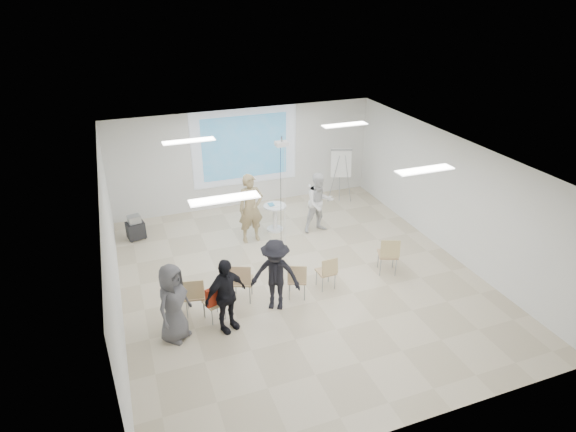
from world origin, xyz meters
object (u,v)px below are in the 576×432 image
object	(u,v)px
audience_left	(225,291)
flipchart_easel	(341,164)
audience_mid	(275,271)
player_left	(251,204)
chair_far_left	(194,293)
chair_right_far	(389,253)
laptop	(242,279)
chair_right_inner	(327,270)
chair_left_mid	(216,301)
pedestal_table	(275,216)
player_right	(319,200)
audience_outer	(173,299)
av_cart	(136,228)
chair_center	(297,278)
chair_left_inner	(242,279)

from	to	relation	value
audience_left	flipchart_easel	size ratio (longest dim) A/B	1.06
audience_mid	player_left	bearing A→B (deg)	111.80
flipchart_easel	audience_left	bearing A→B (deg)	-116.31
chair_far_left	audience_mid	distance (m)	1.73
chair_right_far	laptop	bearing A→B (deg)	-161.89
chair_right_inner	laptop	bearing A→B (deg)	168.23
laptop	flipchart_easel	world-z (taller)	flipchart_easel
chair_left_mid	chair_right_far	distance (m)	4.21
pedestal_table	player_right	world-z (taller)	player_right
player_left	player_right	bearing A→B (deg)	-7.46
player_left	audience_mid	world-z (taller)	player_left
audience_outer	chair_right_inner	bearing A→B (deg)	-36.30
audience_left	audience_mid	bearing A→B (deg)	-6.40
player_right	chair_right_inner	xyz separation A→B (m)	(-0.96, -2.66, -0.46)
chair_right_inner	av_cart	bearing A→B (deg)	131.50
chair_left_mid	chair_right_inner	bearing A→B (deg)	-13.51
av_cart	player_right	bearing A→B (deg)	-27.11
chair_far_left	flipchart_easel	distance (m)	6.81
laptop	player_right	bearing A→B (deg)	-117.45
player_right	pedestal_table	bearing A→B (deg)	156.21
chair_right_far	audience_mid	size ratio (longest dim) A/B	0.52
player_left	av_cart	size ratio (longest dim) A/B	3.11
chair_far_left	chair_right_inner	xyz separation A→B (m)	(2.96, -0.08, -0.05)
pedestal_table	av_cart	distance (m)	3.78
player_left	audience_outer	size ratio (longest dim) A/B	1.16
chair_right_inner	chair_center	bearing A→B (deg)	-175.59
pedestal_table	chair_far_left	distance (m)	4.13
audience_mid	flipchart_easel	distance (m)	5.82
laptop	flipchart_easel	distance (m)	5.86
chair_right_inner	flipchart_easel	bearing A→B (deg)	58.14
player_left	laptop	size ratio (longest dim) A/B	6.13
chair_right_inner	audience_mid	bearing A→B (deg)	-171.94
pedestal_table	chair_right_far	world-z (taller)	chair_right_far
pedestal_table	chair_center	bearing A→B (deg)	-100.47
audience_left	flipchart_easel	distance (m)	6.83
audience_mid	chair_center	bearing A→B (deg)	44.43
player_right	av_cart	bearing A→B (deg)	163.52
chair_far_left	chair_left_mid	world-z (taller)	chair_far_left
chair_left_mid	audience_mid	distance (m)	1.35
chair_center	player_left	bearing A→B (deg)	116.14
audience_left	chair_right_far	bearing A→B (deg)	-13.49
chair_left_mid	av_cart	xyz separation A→B (m)	(-1.26, 4.21, -0.16)
pedestal_table	flipchart_easel	world-z (taller)	flipchart_easel
chair_left_inner	pedestal_table	bearing A→B (deg)	81.93
player_left	chair_right_far	world-z (taller)	player_left
player_right	chair_left_mid	size ratio (longest dim) A/B	2.34
player_left	av_cart	distance (m)	3.22
audience_outer	av_cart	size ratio (longest dim) A/B	2.69
chair_left_mid	audience_left	size ratio (longest dim) A/B	0.44
laptop	audience_left	world-z (taller)	audience_left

